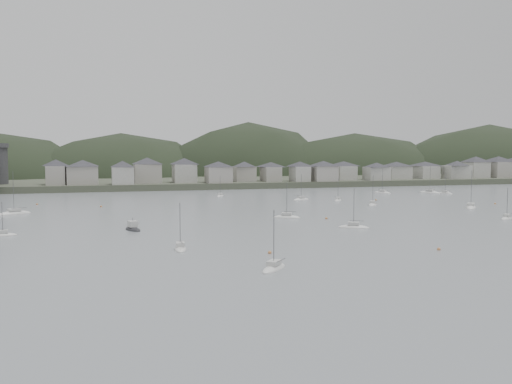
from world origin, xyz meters
name	(u,v)px	position (x,y,z in m)	size (l,w,h in m)	color
ground	(370,256)	(0.00, 0.00, 0.00)	(900.00, 900.00, 0.00)	slate
far_shore_land	(169,175)	(0.00, 295.00, 1.50)	(900.00, 250.00, 3.00)	#383D2D
forested_ridge	(181,197)	(4.83, 269.40, -11.28)	(851.55, 103.94, 102.57)	black
waterfront_town	(293,170)	(50.59, 183.34, 8.66)	(451.48, 28.46, 12.92)	#9B978E
moored_fleet	(250,212)	(-3.02, 71.20, 0.18)	(260.98, 158.99, 13.66)	silver
motor_launch_far	(133,229)	(-38.88, 44.19, 0.30)	(4.56, 7.47, 3.70)	black
mooring_buoys	(260,217)	(-3.46, 58.59, 0.15)	(154.79, 115.43, 0.70)	#BC753E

